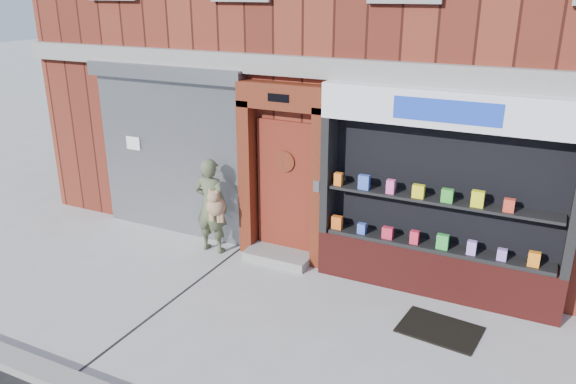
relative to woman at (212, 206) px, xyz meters
The scene contains 7 objects.
ground 2.59m from the woman, 38.60° to the right, with size 80.00×80.00×0.00m, color #9E9E99.
building 5.80m from the woman, 66.73° to the left, with size 12.00×8.16×8.00m.
shutter_bay 1.45m from the woman, 159.90° to the left, with size 3.10×0.30×3.04m.
red_door_bay 1.37m from the woman, 15.70° to the left, with size 1.52×0.58×2.90m.
pharmacy_bay 3.72m from the woman, ahead, with size 3.50×0.41×3.00m.
woman is the anchor object (origin of this frame).
doormat 4.13m from the woman, ahead, with size 1.01×0.71×0.03m, color black.
Camera 1 is at (3.08, -5.72, 4.24)m, focal length 35.00 mm.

